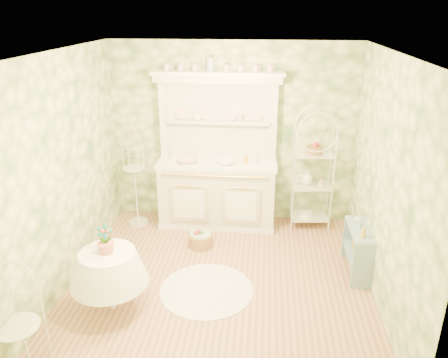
# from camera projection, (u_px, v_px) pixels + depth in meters

# --- Properties ---
(floor) EXTENTS (3.60, 3.60, 0.00)m
(floor) POSITION_uv_depth(u_px,v_px,m) (220.00, 281.00, 5.33)
(floor) COLOR tan
(floor) RESTS_ON ground
(ceiling) EXTENTS (3.60, 3.60, 0.00)m
(ceiling) POSITION_uv_depth(u_px,v_px,m) (219.00, 53.00, 4.33)
(ceiling) COLOR white
(ceiling) RESTS_ON floor
(wall_left) EXTENTS (3.60, 3.60, 0.00)m
(wall_left) POSITION_uv_depth(u_px,v_px,m) (64.00, 173.00, 4.99)
(wall_left) COLOR #F1EEB6
(wall_left) RESTS_ON floor
(wall_right) EXTENTS (3.60, 3.60, 0.00)m
(wall_right) POSITION_uv_depth(u_px,v_px,m) (387.00, 185.00, 4.67)
(wall_right) COLOR #F1EEB6
(wall_right) RESTS_ON floor
(wall_back) EXTENTS (3.60, 3.60, 0.00)m
(wall_back) POSITION_uv_depth(u_px,v_px,m) (232.00, 134.00, 6.50)
(wall_back) COLOR #F1EEB6
(wall_back) RESTS_ON floor
(wall_front) EXTENTS (3.60, 3.60, 0.00)m
(wall_front) POSITION_uv_depth(u_px,v_px,m) (194.00, 270.00, 3.17)
(wall_front) COLOR #F1EEB6
(wall_front) RESTS_ON floor
(kitchen_dresser) EXTENTS (1.87, 0.61, 2.29)m
(kitchen_dresser) POSITION_uv_depth(u_px,v_px,m) (217.00, 153.00, 6.33)
(kitchen_dresser) COLOR silver
(kitchen_dresser) RESTS_ON floor
(bakers_rack) EXTENTS (0.62, 0.47, 1.86)m
(bakers_rack) POSITION_uv_depth(u_px,v_px,m) (313.00, 168.00, 6.36)
(bakers_rack) COLOR white
(bakers_rack) RESTS_ON floor
(side_shelf) EXTENTS (0.30, 0.70, 0.58)m
(side_shelf) POSITION_uv_depth(u_px,v_px,m) (357.00, 252.00, 5.42)
(side_shelf) COLOR #7C9FB6
(side_shelf) RESTS_ON floor
(round_table) EXTENTS (0.84, 0.84, 0.71)m
(round_table) POSITION_uv_depth(u_px,v_px,m) (110.00, 281.00, 4.74)
(round_table) COLOR white
(round_table) RESTS_ON floor
(cafe_chair) EXTENTS (0.46, 0.46, 0.84)m
(cafe_chair) POSITION_uv_depth(u_px,v_px,m) (18.00, 329.00, 3.93)
(cafe_chair) COLOR white
(cafe_chair) RESTS_ON floor
(birdcage_stand) EXTENTS (0.32, 0.32, 1.36)m
(birdcage_stand) POSITION_uv_depth(u_px,v_px,m) (135.00, 183.00, 6.51)
(birdcage_stand) COLOR white
(birdcage_stand) RESTS_ON floor
(floor_basket) EXTENTS (0.41, 0.41, 0.21)m
(floor_basket) POSITION_uv_depth(u_px,v_px,m) (201.00, 239.00, 6.08)
(floor_basket) COLOR #9C7246
(floor_basket) RESTS_ON floor
(lace_rug) EXTENTS (1.20, 1.20, 0.01)m
(lace_rug) POSITION_uv_depth(u_px,v_px,m) (207.00, 290.00, 5.17)
(lace_rug) COLOR white
(lace_rug) RESTS_ON floor
(bowl_floral) EXTENTS (0.37, 0.37, 0.07)m
(bowl_floral) POSITION_uv_depth(u_px,v_px,m) (188.00, 162.00, 6.34)
(bowl_floral) COLOR white
(bowl_floral) RESTS_ON kitchen_dresser
(bowl_white) EXTENTS (0.27, 0.27, 0.08)m
(bowl_white) POSITION_uv_depth(u_px,v_px,m) (226.00, 164.00, 6.28)
(bowl_white) COLOR white
(bowl_white) RESTS_ON kitchen_dresser
(cup_left) EXTENTS (0.12, 0.12, 0.09)m
(cup_left) POSITION_uv_depth(u_px,v_px,m) (197.00, 118.00, 6.34)
(cup_left) COLOR white
(cup_left) RESTS_ON kitchen_dresser
(cup_right) EXTENTS (0.14, 0.14, 0.10)m
(cup_right) POSITION_uv_depth(u_px,v_px,m) (240.00, 119.00, 6.28)
(cup_right) COLOR white
(cup_right) RESTS_ON kitchen_dresser
(potted_geranium) EXTENTS (0.17, 0.12, 0.33)m
(potted_geranium) POSITION_uv_depth(u_px,v_px,m) (105.00, 242.00, 4.54)
(potted_geranium) COLOR #3F7238
(potted_geranium) RESTS_ON round_table
(bottle_amber) EXTENTS (0.07, 0.07, 0.15)m
(bottle_amber) POSITION_uv_depth(u_px,v_px,m) (364.00, 232.00, 5.08)
(bottle_amber) COLOR gold
(bottle_amber) RESTS_ON side_shelf
(bottle_blue) EXTENTS (0.06, 0.06, 0.10)m
(bottle_blue) POSITION_uv_depth(u_px,v_px,m) (361.00, 225.00, 5.30)
(bottle_blue) COLOR #899BC3
(bottle_blue) RESTS_ON side_shelf
(bottle_glass) EXTENTS (0.07, 0.07, 0.09)m
(bottle_glass) POSITION_uv_depth(u_px,v_px,m) (358.00, 220.00, 5.45)
(bottle_glass) COLOR silver
(bottle_glass) RESTS_ON side_shelf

